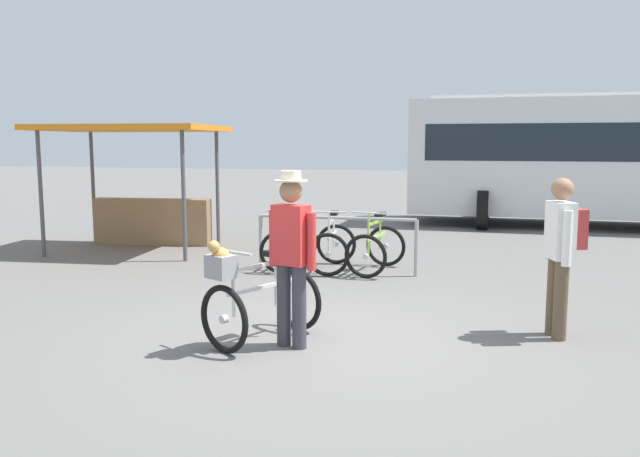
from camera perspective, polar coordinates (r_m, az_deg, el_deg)
ground_plane at (r=6.64m, az=-0.09°, el=-9.78°), size 80.00×80.00×0.00m
bike_rack_rail at (r=9.82m, az=1.45°, el=-0.27°), size 2.51×0.11×0.88m
racked_bike_orange at (r=10.23m, az=-2.73°, el=-1.48°), size 0.69×1.13×0.98m
racked_bike_white at (r=10.05m, az=1.09°, el=-1.64°), size 0.78×1.15×0.97m
racked_bike_lime at (r=9.92m, az=5.03°, el=-1.79°), size 0.80×1.18×0.97m
featured_bicycle at (r=6.40m, az=-5.92°, el=-5.98°), size 1.06×1.26×1.09m
person_with_featured_bike at (r=6.18m, az=-2.57°, el=-2.05°), size 0.51×0.32×1.72m
pedestrian_with_backpack at (r=6.93m, az=20.70°, el=-1.57°), size 0.40×0.51×1.64m
bus_distant at (r=16.67m, az=25.82°, el=6.03°), size 10.00×3.41×3.08m
market_stall at (r=12.58m, az=-15.59°, el=4.66°), size 3.34×2.63×2.30m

